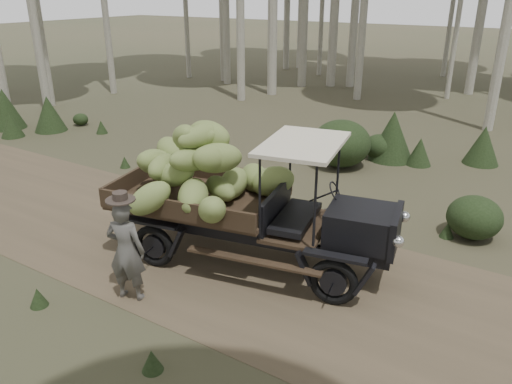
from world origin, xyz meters
TOP-DOWN VIEW (x-y plane):
  - ground at (0.00, 0.00)m, footprint 120.00×120.00m
  - dirt_track at (0.00, 0.00)m, footprint 70.00×4.00m
  - banana_truck at (0.42, 0.13)m, footprint 5.04×2.86m
  - farmer at (-0.10, -1.70)m, footprint 0.67×0.55m
  - undergrowth at (0.35, -0.83)m, footprint 23.21×19.84m

SIDE VIEW (x-z plane):
  - ground at x=0.00m, z-range 0.00..0.00m
  - dirt_track at x=0.00m, z-range 0.00..0.01m
  - undergrowth at x=0.35m, z-range -0.15..1.19m
  - farmer at x=-0.10m, z-range -0.05..1.69m
  - banana_truck at x=0.42m, z-range 0.16..2.60m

